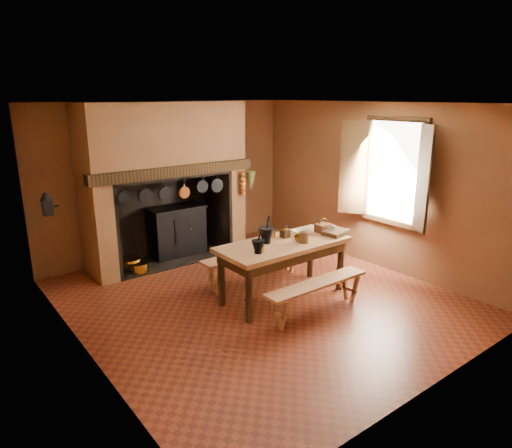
# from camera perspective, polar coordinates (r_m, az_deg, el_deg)

# --- Properties ---
(floor) EXTENTS (5.50, 5.50, 0.00)m
(floor) POSITION_cam_1_polar(r_m,az_deg,el_deg) (6.85, 0.46, -9.27)
(floor) COLOR brown
(floor) RESTS_ON ground
(ceiling) EXTENTS (5.50, 5.50, 0.00)m
(ceiling) POSITION_cam_1_polar(r_m,az_deg,el_deg) (6.20, 0.52, 14.86)
(ceiling) COLOR silver
(ceiling) RESTS_ON back_wall
(back_wall) EXTENTS (5.00, 0.02, 2.80)m
(back_wall) POSITION_cam_1_polar(r_m,az_deg,el_deg) (8.67, -10.82, 5.56)
(back_wall) COLOR brown
(back_wall) RESTS_ON floor
(wall_left) EXTENTS (0.02, 5.50, 2.80)m
(wall_left) POSITION_cam_1_polar(r_m,az_deg,el_deg) (5.28, -21.45, -1.89)
(wall_left) COLOR brown
(wall_left) RESTS_ON floor
(wall_right) EXTENTS (0.02, 5.50, 2.80)m
(wall_right) POSITION_cam_1_polar(r_m,az_deg,el_deg) (8.13, 14.58, 4.66)
(wall_right) COLOR brown
(wall_right) RESTS_ON floor
(wall_front) EXTENTS (5.00, 0.02, 2.80)m
(wall_front) POSITION_cam_1_polar(r_m,az_deg,el_deg) (4.63, 22.01, -4.40)
(wall_front) COLOR brown
(wall_front) RESTS_ON floor
(chimney_breast) EXTENTS (2.95, 0.96, 2.80)m
(chimney_breast) POSITION_cam_1_polar(r_m,az_deg,el_deg) (8.08, -11.45, 7.76)
(chimney_breast) COLOR brown
(chimney_breast) RESTS_ON floor
(iron_range) EXTENTS (1.12, 0.55, 1.60)m
(iron_range) POSITION_cam_1_polar(r_m,az_deg,el_deg) (8.60, -9.84, -0.75)
(iron_range) COLOR black
(iron_range) RESTS_ON floor
(hearth_pans) EXTENTS (0.51, 0.62, 0.20)m
(hearth_pans) POSITION_cam_1_polar(r_m,az_deg,el_deg) (8.13, -15.25, -4.98)
(hearth_pans) COLOR #B38A29
(hearth_pans) RESTS_ON floor
(hanging_pans) EXTENTS (1.92, 0.29, 0.27)m
(hanging_pans) POSITION_cam_1_polar(r_m,az_deg,el_deg) (7.70, -9.87, 4.03)
(hanging_pans) COLOR black
(hanging_pans) RESTS_ON chimney_breast
(onion_string) EXTENTS (0.12, 0.10, 0.46)m
(onion_string) POSITION_cam_1_polar(r_m,az_deg,el_deg) (8.38, -1.66, 5.01)
(onion_string) COLOR #B17120
(onion_string) RESTS_ON chimney_breast
(herb_bunch) EXTENTS (0.20, 0.20, 0.35)m
(herb_bunch) POSITION_cam_1_polar(r_m,az_deg,el_deg) (8.48, -0.67, 5.48)
(herb_bunch) COLOR #5B6931
(herb_bunch) RESTS_ON chimney_breast
(window) EXTENTS (0.39, 1.75, 1.76)m
(window) POSITION_cam_1_polar(r_m,az_deg,el_deg) (7.72, 16.36, 6.22)
(window) COLOR white
(window) RESTS_ON wall_right
(wall_coffee_mill) EXTENTS (0.23, 0.16, 0.31)m
(wall_coffee_mill) POSITION_cam_1_polar(r_m,az_deg,el_deg) (6.73, -24.69, 2.46)
(wall_coffee_mill) COLOR black
(wall_coffee_mill) RESTS_ON wall_left
(work_table) EXTENTS (1.97, 0.87, 0.85)m
(work_table) POSITION_cam_1_polar(r_m,az_deg,el_deg) (6.65, 3.46, -3.40)
(work_table) COLOR tan
(work_table) RESTS_ON floor
(bench_front) EXTENTS (1.66, 0.29, 0.47)m
(bench_front) POSITION_cam_1_polar(r_m,az_deg,el_deg) (6.31, 7.62, -8.20)
(bench_front) COLOR tan
(bench_front) RESTS_ON floor
(bench_back) EXTENTS (1.84, 0.32, 0.52)m
(bench_back) POSITION_cam_1_polar(r_m,az_deg,el_deg) (7.28, -0.21, -4.40)
(bench_back) COLOR tan
(bench_back) RESTS_ON floor
(mortar_large) EXTENTS (0.23, 0.23, 0.39)m
(mortar_large) POSITION_cam_1_polar(r_m,az_deg,el_deg) (6.52, 1.29, -1.32)
(mortar_large) COLOR black
(mortar_large) RESTS_ON work_table
(mortar_small) EXTENTS (0.18, 0.18, 0.31)m
(mortar_small) POSITION_cam_1_polar(r_m,az_deg,el_deg) (6.12, 0.26, -2.76)
(mortar_small) COLOR black
(mortar_small) RESTS_ON work_table
(coffee_grinder) EXTENTS (0.16, 0.13, 0.18)m
(coffee_grinder) POSITION_cam_1_polar(r_m,az_deg,el_deg) (6.82, 3.64, -1.11)
(coffee_grinder) COLOR #3A2612
(coffee_grinder) RESTS_ON work_table
(brass_mug_a) EXTENTS (0.08, 0.08, 0.09)m
(brass_mug_a) POSITION_cam_1_polar(r_m,az_deg,el_deg) (6.19, 0.70, -3.13)
(brass_mug_a) COLOR #B38A29
(brass_mug_a) RESTS_ON work_table
(brass_mug_b) EXTENTS (0.09, 0.09, 0.10)m
(brass_mug_b) POSITION_cam_1_polar(r_m,az_deg,el_deg) (6.83, 2.10, -1.24)
(brass_mug_b) COLOR #B38A29
(brass_mug_b) RESTS_ON work_table
(mixing_bowl) EXTENTS (0.31, 0.31, 0.07)m
(mixing_bowl) POSITION_cam_1_polar(r_m,az_deg,el_deg) (6.98, 5.86, -1.06)
(mixing_bowl) COLOR #BCB790
(mixing_bowl) RESTS_ON work_table
(stoneware_crock) EXTENTS (0.15, 0.15, 0.17)m
(stoneware_crock) POSITION_cam_1_polar(r_m,az_deg,el_deg) (6.59, 5.98, -1.66)
(stoneware_crock) COLOR brown
(stoneware_crock) RESTS_ON work_table
(glass_jar) EXTENTS (0.10, 0.10, 0.14)m
(glass_jar) POSITION_cam_1_polar(r_m,az_deg,el_deg) (7.07, 9.56, -0.71)
(glass_jar) COLOR beige
(glass_jar) RESTS_ON work_table
(wicker_basket) EXTENTS (0.24, 0.17, 0.22)m
(wicker_basket) POSITION_cam_1_polar(r_m,az_deg,el_deg) (7.15, 8.39, -0.42)
(wicker_basket) COLOR #4E2E17
(wicker_basket) RESTS_ON work_table
(wooden_tray) EXTENTS (0.44, 0.35, 0.07)m
(wooden_tray) POSITION_cam_1_polar(r_m,az_deg,el_deg) (7.06, 9.95, -1.03)
(wooden_tray) COLOR #3A2612
(wooden_tray) RESTS_ON work_table
(brass_cup) EXTENTS (0.15, 0.15, 0.10)m
(brass_cup) POSITION_cam_1_polar(r_m,az_deg,el_deg) (6.64, 5.36, -1.80)
(brass_cup) COLOR #B38A29
(brass_cup) RESTS_ON work_table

